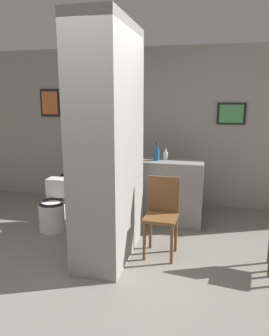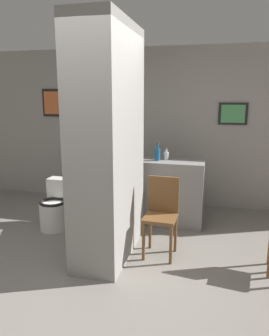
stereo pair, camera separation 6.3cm
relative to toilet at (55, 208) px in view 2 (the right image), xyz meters
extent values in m
plane|color=slate|center=(0.88, -1.15, -0.29)|extent=(14.00, 14.00, 0.00)
cube|color=gray|center=(0.88, 1.48, 1.01)|extent=(8.00, 0.06, 2.60)
cube|color=black|center=(-0.72, 1.44, 1.41)|extent=(0.36, 0.02, 0.48)
cube|color=#D86633|center=(-0.72, 1.43, 1.41)|extent=(0.30, 0.01, 0.39)
cube|color=black|center=(2.38, 1.44, 1.26)|extent=(0.44, 0.02, 0.34)
cube|color=#4C9959|center=(2.38, 1.43, 1.26)|extent=(0.36, 0.01, 0.28)
cube|color=gray|center=(0.97, -0.50, 1.01)|extent=(0.52, 1.29, 2.60)
cylinder|color=#593319|center=(0.70, -0.76, 1.26)|extent=(0.03, 0.40, 0.40)
cylinder|color=red|center=(0.69, -0.76, 1.26)|extent=(0.01, 0.07, 0.07)
cube|color=gray|center=(1.32, 0.55, 0.18)|extent=(1.38, 0.44, 0.93)
cylinder|color=white|center=(0.00, -0.06, -0.10)|extent=(0.38, 0.38, 0.38)
torus|color=black|center=(0.00, -0.06, 0.10)|extent=(0.37, 0.37, 0.04)
cube|color=white|center=(0.00, 0.19, 0.24)|extent=(0.34, 0.20, 0.29)
cylinder|color=brown|center=(1.41, -0.62, -0.06)|extent=(0.04, 0.04, 0.45)
cylinder|color=brown|center=(1.72, -0.63, -0.06)|extent=(0.04, 0.04, 0.45)
cylinder|color=brown|center=(1.42, -0.30, -0.06)|extent=(0.04, 0.04, 0.45)
cylinder|color=brown|center=(1.73, -0.32, -0.06)|extent=(0.04, 0.04, 0.45)
cube|color=brown|center=(1.57, -0.47, 0.18)|extent=(0.38, 0.38, 0.04)
cube|color=brown|center=(1.58, -0.30, 0.41)|extent=(0.37, 0.04, 0.43)
torus|color=black|center=(-0.05, 0.77, 0.04)|extent=(0.65, 0.04, 0.65)
torus|color=black|center=(0.90, 0.77, 0.04)|extent=(0.65, 0.04, 0.65)
cylinder|color=#194C8C|center=(0.42, 0.77, 0.20)|extent=(0.87, 0.04, 0.04)
cylinder|color=#194C8C|center=(0.19, 0.77, 0.20)|extent=(0.03, 0.03, 0.34)
cylinder|color=#194C8C|center=(0.85, 0.77, 0.20)|extent=(0.03, 0.03, 0.31)
cube|color=black|center=(0.19, 0.77, 0.39)|extent=(0.16, 0.06, 0.04)
cylinder|color=#262626|center=(0.85, 0.77, 0.36)|extent=(0.03, 0.42, 0.03)
cylinder|color=#19598C|center=(1.35, 0.54, 0.73)|extent=(0.08, 0.08, 0.17)
cylinder|color=#19598C|center=(1.35, 0.54, 0.84)|extent=(0.03, 0.03, 0.07)
sphere|color=#333333|center=(1.35, 0.54, 0.89)|extent=(0.03, 0.03, 0.03)
cylinder|color=silver|center=(1.46, 0.63, 0.70)|extent=(0.07, 0.07, 0.11)
cylinder|color=silver|center=(1.46, 0.63, 0.78)|extent=(0.03, 0.03, 0.05)
sphere|color=#333333|center=(1.46, 0.63, 0.81)|extent=(0.03, 0.03, 0.03)
camera|label=1|loc=(2.08, -3.97, 1.56)|focal=35.00mm
camera|label=2|loc=(2.14, -3.95, 1.56)|focal=35.00mm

